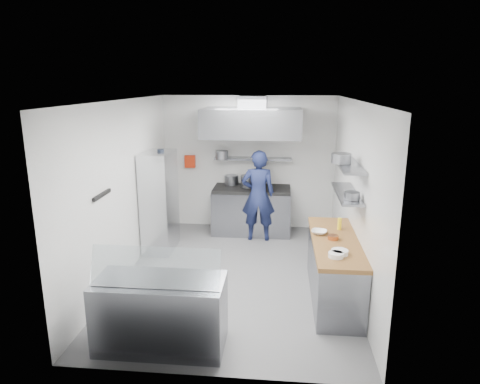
# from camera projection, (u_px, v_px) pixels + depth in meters

# --- Properties ---
(floor) EXTENTS (5.00, 5.00, 0.00)m
(floor) POSITION_uv_depth(u_px,v_px,m) (236.00, 275.00, 7.00)
(floor) COLOR #515153
(floor) RESTS_ON ground
(ceiling) EXTENTS (5.00, 5.00, 0.00)m
(ceiling) POSITION_uv_depth(u_px,v_px,m) (236.00, 100.00, 6.30)
(ceiling) COLOR silver
(ceiling) RESTS_ON wall_back
(wall_back) EXTENTS (3.60, 2.80, 0.02)m
(wall_back) POSITION_uv_depth(u_px,v_px,m) (249.00, 163.00, 9.06)
(wall_back) COLOR white
(wall_back) RESTS_ON floor
(wall_front) EXTENTS (3.60, 2.80, 0.02)m
(wall_front) POSITION_uv_depth(u_px,v_px,m) (210.00, 255.00, 4.24)
(wall_front) COLOR white
(wall_front) RESTS_ON floor
(wall_left) EXTENTS (2.80, 5.00, 0.02)m
(wall_left) POSITION_uv_depth(u_px,v_px,m) (124.00, 190.00, 6.81)
(wall_left) COLOR white
(wall_left) RESTS_ON floor
(wall_right) EXTENTS (2.80, 5.00, 0.02)m
(wall_right) POSITION_uv_depth(u_px,v_px,m) (354.00, 195.00, 6.48)
(wall_right) COLOR white
(wall_right) RESTS_ON floor
(gas_range) EXTENTS (1.60, 0.80, 0.90)m
(gas_range) POSITION_uv_depth(u_px,v_px,m) (252.00, 211.00, 8.90)
(gas_range) COLOR gray
(gas_range) RESTS_ON floor
(cooktop) EXTENTS (1.57, 0.78, 0.06)m
(cooktop) POSITION_uv_depth(u_px,v_px,m) (252.00, 189.00, 8.78)
(cooktop) COLOR black
(cooktop) RESTS_ON gas_range
(stock_pot_left) EXTENTS (0.30, 0.30, 0.20)m
(stock_pot_left) POSITION_uv_depth(u_px,v_px,m) (231.00, 180.00, 9.02)
(stock_pot_left) COLOR slate
(stock_pot_left) RESTS_ON cooktop
(stock_pot_mid) EXTENTS (0.35, 0.35, 0.24)m
(stock_pot_mid) POSITION_uv_depth(u_px,v_px,m) (249.00, 181.00, 8.80)
(stock_pot_mid) COLOR slate
(stock_pot_mid) RESTS_ON cooktop
(over_range_shelf) EXTENTS (1.60, 0.30, 0.04)m
(over_range_shelf) POSITION_uv_depth(u_px,v_px,m) (253.00, 159.00, 8.86)
(over_range_shelf) COLOR gray
(over_range_shelf) RESTS_ON wall_back
(shelf_pot_a) EXTENTS (0.26, 0.26, 0.18)m
(shelf_pot_a) POSITION_uv_depth(u_px,v_px,m) (222.00, 155.00, 8.65)
(shelf_pot_a) COLOR slate
(shelf_pot_a) RESTS_ON over_range_shelf
(extractor_hood) EXTENTS (1.90, 1.15, 0.55)m
(extractor_hood) POSITION_uv_depth(u_px,v_px,m) (252.00, 123.00, 8.27)
(extractor_hood) COLOR gray
(extractor_hood) RESTS_ON wall_back
(hood_duct) EXTENTS (0.55, 0.55, 0.24)m
(hood_duct) POSITION_uv_depth(u_px,v_px,m) (253.00, 102.00, 8.39)
(hood_duct) COLOR slate
(hood_duct) RESTS_ON extractor_hood
(red_firebox) EXTENTS (0.22, 0.10, 0.26)m
(red_firebox) POSITION_uv_depth(u_px,v_px,m) (190.00, 161.00, 9.11)
(red_firebox) COLOR red
(red_firebox) RESTS_ON wall_back
(chef) EXTENTS (0.67, 0.45, 1.81)m
(chef) POSITION_uv_depth(u_px,v_px,m) (258.00, 196.00, 8.37)
(chef) COLOR #171E45
(chef) RESTS_ON floor
(wire_rack) EXTENTS (0.50, 0.90, 1.85)m
(wire_rack) POSITION_uv_depth(u_px,v_px,m) (160.00, 202.00, 7.87)
(wire_rack) COLOR silver
(wire_rack) RESTS_ON floor
(rack_bin_a) EXTENTS (0.18, 0.22, 0.20)m
(rack_bin_a) POSITION_uv_depth(u_px,v_px,m) (159.00, 209.00, 7.86)
(rack_bin_a) COLOR white
(rack_bin_a) RESTS_ON wire_rack
(rack_bin_b) EXTENTS (0.14, 0.17, 0.16)m
(rack_bin_b) POSITION_uv_depth(u_px,v_px,m) (164.00, 178.00, 8.10)
(rack_bin_b) COLOR yellow
(rack_bin_b) RESTS_ON wire_rack
(rack_jar) EXTENTS (0.12, 0.12, 0.18)m
(rack_jar) POSITION_uv_depth(u_px,v_px,m) (161.00, 154.00, 7.70)
(rack_jar) COLOR black
(rack_jar) RESTS_ON wire_rack
(knife_strip) EXTENTS (0.04, 0.55, 0.05)m
(knife_strip) POSITION_uv_depth(u_px,v_px,m) (102.00, 195.00, 5.91)
(knife_strip) COLOR black
(knife_strip) RESTS_ON wall_left
(prep_counter_base) EXTENTS (0.62, 2.00, 0.84)m
(prep_counter_base) POSITION_uv_depth(u_px,v_px,m) (334.00, 271.00, 6.17)
(prep_counter_base) COLOR gray
(prep_counter_base) RESTS_ON floor
(prep_counter_top) EXTENTS (0.65, 2.04, 0.06)m
(prep_counter_top) POSITION_uv_depth(u_px,v_px,m) (336.00, 241.00, 6.06)
(prep_counter_top) COLOR brown
(prep_counter_top) RESTS_ON prep_counter_base
(plate_stack_a) EXTENTS (0.22, 0.22, 0.06)m
(plate_stack_a) POSITION_uv_depth(u_px,v_px,m) (340.00, 252.00, 5.52)
(plate_stack_a) COLOR white
(plate_stack_a) RESTS_ON prep_counter_top
(plate_stack_b) EXTENTS (0.20, 0.20, 0.06)m
(plate_stack_b) POSITION_uv_depth(u_px,v_px,m) (336.00, 255.00, 5.43)
(plate_stack_b) COLOR white
(plate_stack_b) RESTS_ON prep_counter_top
(copper_pan) EXTENTS (0.15, 0.15, 0.06)m
(copper_pan) POSITION_uv_depth(u_px,v_px,m) (333.00, 237.00, 6.05)
(copper_pan) COLOR #BB6535
(copper_pan) RESTS_ON prep_counter_top
(squeeze_bottle) EXTENTS (0.06, 0.06, 0.18)m
(squeeze_bottle) POSITION_uv_depth(u_px,v_px,m) (340.00, 224.00, 6.44)
(squeeze_bottle) COLOR yellow
(squeeze_bottle) RESTS_ON prep_counter_top
(mixing_bowl) EXTENTS (0.27, 0.27, 0.06)m
(mixing_bowl) POSITION_uv_depth(u_px,v_px,m) (319.00, 232.00, 6.27)
(mixing_bowl) COLOR white
(mixing_bowl) RESTS_ON prep_counter_top
(wall_shelf_lower) EXTENTS (0.30, 1.30, 0.04)m
(wall_shelf_lower) POSITION_uv_depth(u_px,v_px,m) (347.00, 193.00, 6.18)
(wall_shelf_lower) COLOR gray
(wall_shelf_lower) RESTS_ON wall_right
(wall_shelf_upper) EXTENTS (0.30, 1.30, 0.04)m
(wall_shelf_upper) POSITION_uv_depth(u_px,v_px,m) (349.00, 165.00, 6.07)
(wall_shelf_upper) COLOR gray
(wall_shelf_upper) RESTS_ON wall_right
(shelf_pot_c) EXTENTS (0.21, 0.21, 0.10)m
(shelf_pot_c) POSITION_uv_depth(u_px,v_px,m) (352.00, 196.00, 5.79)
(shelf_pot_c) COLOR slate
(shelf_pot_c) RESTS_ON wall_shelf_lower
(shelf_pot_d) EXTENTS (0.28, 0.28, 0.14)m
(shelf_pot_d) POSITION_uv_depth(u_px,v_px,m) (341.00, 158.00, 6.08)
(shelf_pot_d) COLOR slate
(shelf_pot_d) RESTS_ON wall_shelf_upper
(display_case) EXTENTS (1.50, 0.70, 0.85)m
(display_case) POSITION_uv_depth(u_px,v_px,m) (161.00, 313.00, 5.03)
(display_case) COLOR gray
(display_case) RESTS_ON floor
(display_glass) EXTENTS (1.47, 0.19, 0.42)m
(display_glass) POSITION_uv_depth(u_px,v_px,m) (155.00, 267.00, 4.75)
(display_glass) COLOR silver
(display_glass) RESTS_ON display_case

